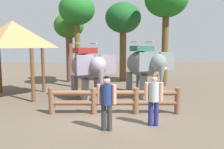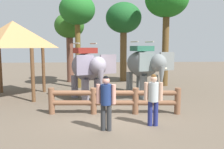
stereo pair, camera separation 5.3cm
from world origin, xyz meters
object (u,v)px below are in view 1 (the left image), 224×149
(thatched_shelter, at_px, (13,35))
(tree_far_left, at_px, (77,12))
(elephant_center, at_px, (144,65))
(tourist_woman_in_black, at_px, (107,99))
(log_fence, at_px, (115,99))
(tree_far_right, at_px, (123,20))
(elephant_near_left, at_px, (87,68))
(tourist_man_in_blue, at_px, (154,96))
(tree_back_center, at_px, (69,28))
(tree_deep_back, at_px, (166,1))

(thatched_shelter, height_order, tree_far_left, tree_far_left)
(elephant_center, height_order, tourist_woman_in_black, elephant_center)
(elephant_center, relative_size, tourist_woman_in_black, 1.99)
(log_fence, height_order, tree_far_right, tree_far_right)
(elephant_near_left, relative_size, elephant_center, 0.96)
(tree_far_right, bearing_deg, log_fence, -98.83)
(elephant_center, relative_size, tourist_man_in_blue, 2.00)
(tourist_man_in_blue, bearing_deg, elephant_near_left, 121.70)
(tourist_woman_in_black, xyz_separation_m, tree_back_center, (-2.27, 10.36, 2.96))
(tourist_man_in_blue, relative_size, thatched_shelter, 0.44)
(tourist_woman_in_black, height_order, tree_far_left, tree_far_left)
(elephant_center, xyz_separation_m, thatched_shelter, (-6.83, 0.23, 1.59))
(elephant_center, relative_size, tree_far_left, 0.59)
(elephant_center, distance_m, tree_back_center, 7.33)
(elephant_center, xyz_separation_m, tree_deep_back, (2.12, 3.18, 3.97))
(thatched_shelter, relative_size, tree_far_left, 0.67)
(thatched_shelter, bearing_deg, elephant_center, -1.91)
(elephant_center, bearing_deg, tree_back_center, 130.39)
(elephant_near_left, relative_size, tourist_woman_in_black, 1.91)
(tree_far_left, xyz_separation_m, tree_far_right, (3.25, 2.68, -0.19))
(log_fence, height_order, tree_far_left, tree_far_left)
(tree_back_center, bearing_deg, tourist_man_in_blue, -68.86)
(elephant_center, bearing_deg, tree_far_left, 142.75)
(elephant_near_left, distance_m, tree_back_center, 6.80)
(tree_far_left, distance_m, tree_back_center, 2.74)
(tree_far_right, bearing_deg, tourist_man_in_blue, -90.96)
(log_fence, relative_size, tree_far_right, 0.88)
(tree_far_left, bearing_deg, tourist_man_in_blue, -67.79)
(tree_far_right, bearing_deg, thatched_shelter, -140.36)
(tree_back_center, bearing_deg, tree_far_left, -72.21)
(elephant_near_left, height_order, tree_far_left, tree_far_left)
(tourist_man_in_blue, distance_m, tree_far_right, 10.85)
(elephant_near_left, xyz_separation_m, tree_back_center, (-1.51, 6.19, 2.38))
(tourist_man_in_blue, height_order, thatched_shelter, thatched_shelter)
(elephant_center, height_order, tree_far_left, tree_far_left)
(tree_deep_back, bearing_deg, tourist_man_in_blue, -109.18)
(log_fence, bearing_deg, tree_deep_back, 58.58)
(log_fence, xyz_separation_m, tree_back_center, (-2.68, 8.56, 3.38))
(thatched_shelter, distance_m, tree_deep_back, 9.72)
(tourist_man_in_blue, relative_size, tree_back_center, 0.34)
(thatched_shelter, bearing_deg, tourist_man_in_blue, -38.59)
(elephant_near_left, relative_size, tree_back_center, 0.66)
(elephant_near_left, height_order, thatched_shelter, thatched_shelter)
(log_fence, bearing_deg, thatched_shelter, 145.13)
(tourist_woman_in_black, relative_size, tree_deep_back, 0.25)
(elephant_center, bearing_deg, tourist_woman_in_black, -113.82)
(elephant_near_left, distance_m, thatched_shelter, 4.32)
(thatched_shelter, distance_m, tree_far_right, 8.39)
(tree_back_center, distance_m, tree_deep_back, 7.14)
(tree_back_center, bearing_deg, tree_far_right, 2.91)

